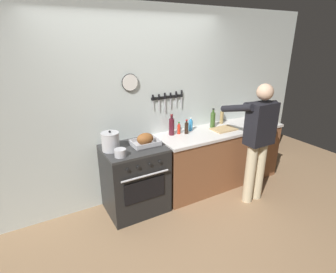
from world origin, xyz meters
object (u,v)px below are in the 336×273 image
person_cook (258,137)px  bottle_wine_red (172,126)px  bottle_soy_sauce (186,128)px  bottle_dish_soap (191,125)px  bottle_vinegar (222,117)px  bottle_olive_oil (213,120)px  cutting_board (224,129)px  bottle_hot_sauce (179,129)px  stock_pot (110,141)px  saucepan (120,153)px  roasting_pan (145,140)px  stove (135,179)px

person_cook → bottle_wine_red: (-0.89, 0.76, 0.07)m
bottle_soy_sauce → bottle_dish_soap: (0.13, 0.08, -0.00)m
bottle_vinegar → bottle_olive_oil: bearing=-161.1°
person_cook → bottle_soy_sauce: bearing=37.8°
bottle_soy_sauce → bottle_vinegar: size_ratio=0.85×
cutting_board → bottle_hot_sauce: (-0.68, 0.19, 0.06)m
stock_pot → bottle_dish_soap: stock_pot is taller
saucepan → bottle_vinegar: bearing=12.0°
roasting_pan → stock_pot: size_ratio=1.38×
saucepan → bottle_wine_red: bottle_wine_red is taller
roasting_pan → bottle_wine_red: bottle_wine_red is taller
roasting_pan → stock_pot: (-0.43, 0.06, 0.04)m
stock_pot → bottle_hot_sauce: size_ratio=1.47×
stove → stock_pot: 0.63m
bottle_olive_oil → bottle_vinegar: bottle_olive_oil is taller
bottle_dish_soap → saucepan: bearing=-163.8°
bottle_olive_oil → stock_pot: bearing=-177.2°
stove → bottle_wine_red: size_ratio=3.02×
roasting_pan → saucepan: roasting_pan is taller
bottle_wine_red → stock_pot: bearing=-173.7°
saucepan → bottle_wine_red: bearing=20.5°
bottle_soy_sauce → stock_pot: bearing=-177.9°
bottle_olive_oil → bottle_vinegar: 0.27m
stove → bottle_vinegar: size_ratio=3.65×
saucepan → bottle_dish_soap: bearing=16.2°
cutting_board → bottle_soy_sauce: 0.60m
stock_pot → bottle_soy_sauce: stock_pot is taller
bottle_soy_sauce → bottle_dish_soap: size_ratio=1.05×
saucepan → bottle_hot_sauce: bottle_hot_sauce is taller
bottle_soy_sauce → bottle_hot_sauce: bearing=153.7°
bottle_wine_red → saucepan: bearing=-159.5°
roasting_pan → bottle_vinegar: 1.47m
cutting_board → bottle_olive_oil: bottle_olive_oil is taller
stove → bottle_hot_sauce: size_ratio=5.17×
bottle_wine_red → bottle_olive_oil: bearing=-1.8°
saucepan → bottle_dish_soap: bottle_dish_soap is taller
bottle_olive_oil → bottle_soy_sauce: bearing=-175.7°
bottle_olive_oil → bottle_dish_soap: (-0.37, 0.05, -0.04)m
stove → saucepan: size_ratio=6.56×
stove → bottle_vinegar: 1.72m
stove → bottle_olive_oil: bearing=5.4°
roasting_pan → bottle_dish_soap: (0.82, 0.19, 0.01)m
person_cook → saucepan: bearing=70.1°
bottle_hot_sauce → saucepan: bearing=-162.3°
saucepan → bottle_olive_oil: size_ratio=0.47×
stove → stock_pot: bearing=169.4°
bottle_dish_soap → bottle_soy_sauce: bearing=-146.9°
roasting_pan → cutting_board: roasting_pan is taller
saucepan → stock_pot: bearing=99.0°
stove → bottle_wine_red: 0.88m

